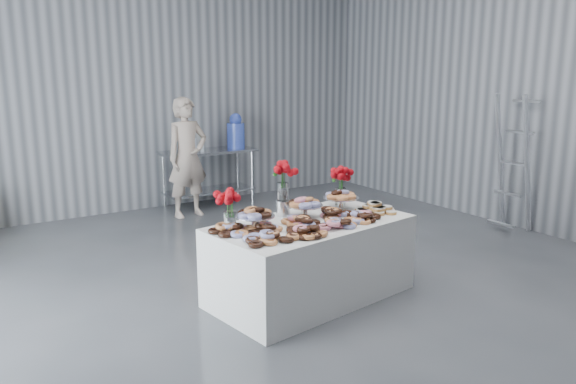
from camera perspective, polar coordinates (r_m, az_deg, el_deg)
name	(u,v)px	position (r m, az deg, el deg)	size (l,w,h in m)	color
ground	(310,309)	(5.26, 2.22, -11.80)	(9.00, 9.00, 0.00)	#3B3D43
room_walls	(279,7)	(4.72, -0.87, 18.27)	(8.04, 9.04, 4.02)	gray
display_table	(311,260)	(5.39, 2.34, -6.91)	(1.90, 1.00, 0.75)	silver
prep_table	(208,168)	(8.95, -8.09, 2.46)	(1.50, 0.60, 0.90)	silver
donut_mounds	(314,219)	(5.22, 2.70, -2.71)	(1.80, 0.80, 0.09)	#E08C52
cake_stand_left	(255,214)	(5.00, -3.39, -2.27)	(0.36, 0.36, 0.17)	silver
cake_stand_mid	(304,204)	(5.38, 1.68, -1.21)	(0.36, 0.36, 0.17)	silver
cake_stand_right	(341,196)	(5.72, 5.38, -0.42)	(0.36, 0.36, 0.17)	silver
danish_pile	(376,207)	(5.69, 8.93, -1.47)	(0.48, 0.48, 0.11)	silver
bouquet_left	(229,199)	(4.93, -5.97, -0.67)	(0.26, 0.26, 0.42)	white
bouquet_right	(341,177)	(5.89, 5.37, 1.52)	(0.26, 0.26, 0.42)	white
bouquet_center	(283,178)	(5.41, -0.52, 1.47)	(0.26, 0.26, 0.57)	silver
water_jug	(236,132)	(9.10, -5.33, 6.07)	(0.28, 0.28, 0.55)	#4564EB
drink_bottles	(191,144)	(8.67, -9.82, 4.86)	(0.54, 0.08, 0.27)	#268C33
person	(188,158)	(8.35, -10.17, 3.46)	(0.64, 0.42, 1.76)	#CC8C93
stepladder	(513,163)	(8.05, 21.92, 2.75)	(0.24, 0.47, 1.85)	silver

